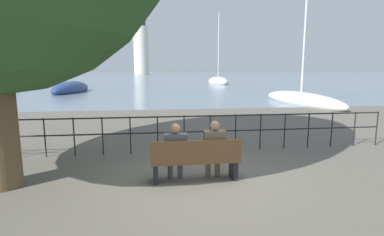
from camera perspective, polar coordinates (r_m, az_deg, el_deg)
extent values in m
plane|color=#605B51|center=(6.49, 0.59, -11.65)|extent=(1000.00, 1000.00, 0.00)
cube|color=slate|center=(167.27, -7.32, 8.41)|extent=(600.00, 300.00, 0.01)
cube|color=brown|center=(6.35, 0.60, -8.06)|extent=(1.86, 0.45, 0.05)
cube|color=brown|center=(6.08, 0.88, -6.38)|extent=(1.86, 0.04, 0.45)
cube|color=black|center=(6.36, -6.95, -10.23)|extent=(0.10, 0.41, 0.40)
cube|color=black|center=(6.58, 7.87, -9.57)|extent=(0.10, 0.41, 0.40)
cylinder|color=#4C4C51|center=(6.51, -4.17, -9.50)|extent=(0.11, 0.11, 0.45)
cylinder|color=#4C4C51|center=(6.52, -2.28, -9.43)|extent=(0.11, 0.11, 0.45)
cube|color=#4C4C51|center=(6.35, -3.19, -7.37)|extent=(0.40, 0.26, 0.14)
cube|color=#4C4C51|center=(6.20, -3.14, -5.55)|extent=(0.47, 0.24, 0.56)
sphere|color=#A87A5B|center=(6.11, -3.18, -1.99)|extent=(0.20, 0.20, 0.20)
cylinder|color=brown|center=(6.60, 3.09, -9.20)|extent=(0.11, 0.11, 0.45)
cylinder|color=brown|center=(6.64, 4.83, -9.11)|extent=(0.11, 0.11, 0.45)
cube|color=brown|center=(6.46, 4.15, -7.09)|extent=(0.38, 0.26, 0.14)
cube|color=brown|center=(6.31, 4.33, -5.11)|extent=(0.45, 0.24, 0.60)
sphere|color=#A87A5B|center=(6.22, 4.38, -1.44)|extent=(0.20, 0.20, 0.20)
cylinder|color=black|center=(9.11, -30.65, -3.39)|extent=(0.04, 0.04, 1.05)
cylinder|color=black|center=(8.84, -26.22, -3.39)|extent=(0.04, 0.04, 1.05)
cylinder|color=black|center=(8.63, -21.54, -3.37)|extent=(0.04, 0.04, 1.05)
cylinder|color=black|center=(8.48, -16.66, -3.32)|extent=(0.04, 0.04, 1.05)
cylinder|color=black|center=(8.39, -11.65, -3.25)|extent=(0.04, 0.04, 1.05)
cylinder|color=black|center=(8.37, -6.57, -3.15)|extent=(0.04, 0.04, 1.05)
cylinder|color=black|center=(8.41, -1.50, -3.03)|extent=(0.04, 0.04, 1.05)
cylinder|color=black|center=(8.52, 3.48, -2.88)|extent=(0.04, 0.04, 1.05)
cylinder|color=black|center=(8.69, 8.29, -2.72)|extent=(0.04, 0.04, 1.05)
cylinder|color=black|center=(8.92, 12.89, -2.55)|extent=(0.04, 0.04, 1.05)
cylinder|color=black|center=(9.20, 17.23, -2.38)|extent=(0.04, 0.04, 1.05)
cylinder|color=black|center=(9.53, 21.29, -2.20)|extent=(0.04, 0.04, 1.05)
cylinder|color=black|center=(9.91, 25.06, -2.02)|extent=(0.04, 0.04, 1.05)
cylinder|color=black|center=(10.33, 28.53, -1.86)|extent=(0.04, 0.04, 1.05)
cylinder|color=black|center=(10.78, 31.73, -1.69)|extent=(0.04, 0.04, 1.05)
cylinder|color=black|center=(8.32, -1.51, 0.30)|extent=(11.88, 0.04, 0.04)
cylinder|color=black|center=(8.40, -1.50, -2.68)|extent=(11.88, 0.04, 0.04)
ellipsoid|color=navy|center=(33.02, -22.03, 5.14)|extent=(3.15, 8.23, 1.60)
cylinder|color=silver|center=(33.10, -22.58, 13.91)|extent=(0.14, 0.14, 9.18)
ellipsoid|color=white|center=(21.69, 20.03, 3.19)|extent=(2.61, 9.00, 1.14)
cylinder|color=silver|center=(21.70, 20.68, 14.57)|extent=(0.14, 0.14, 7.93)
ellipsoid|color=black|center=(43.71, -31.42, 5.29)|extent=(3.83, 5.58, 1.52)
cylinder|color=silver|center=(43.73, -31.92, 11.08)|extent=(0.14, 0.14, 7.96)
ellipsoid|color=white|center=(47.86, 4.99, 6.87)|extent=(3.30, 6.44, 1.66)
cylinder|color=silver|center=(47.95, 5.08, 13.46)|extent=(0.14, 0.14, 10.04)
cylinder|color=silver|center=(131.57, -9.68, 12.49)|extent=(6.17, 6.17, 19.98)
cylinder|color=#2D2D33|center=(132.70, -9.82, 17.33)|extent=(4.32, 4.32, 2.44)
cone|color=#4C1E19|center=(133.03, -9.85, 18.26)|extent=(4.93, 4.93, 1.95)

